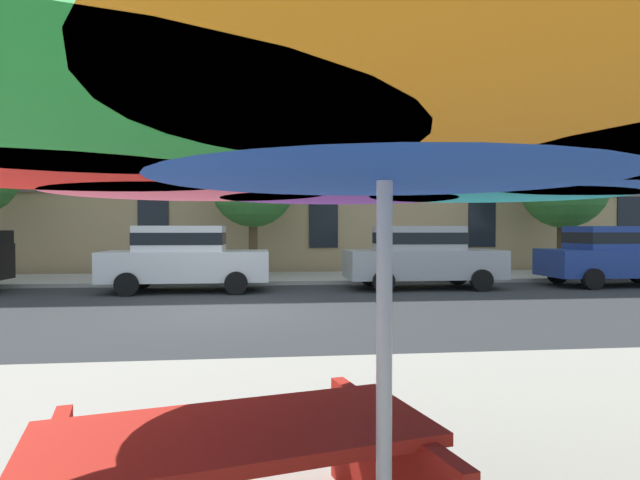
# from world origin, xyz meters

# --- Properties ---
(ground_plane) EXTENTS (120.00, 120.00, 0.00)m
(ground_plane) POSITION_xyz_m (0.00, 0.00, 0.00)
(ground_plane) COLOR #2D3033
(sidewalk_far) EXTENTS (56.00, 3.60, 0.12)m
(sidewalk_far) POSITION_xyz_m (0.00, 6.80, 0.06)
(sidewalk_far) COLOR #B2ADA3
(sidewalk_far) RESTS_ON ground
(apartment_building) EXTENTS (37.69, 12.08, 19.20)m
(apartment_building) POSITION_xyz_m (0.00, 14.99, 9.60)
(apartment_building) COLOR tan
(apartment_building) RESTS_ON ground
(sedan_white) EXTENTS (4.40, 1.98, 1.78)m
(sedan_white) POSITION_xyz_m (-1.29, 3.70, 0.95)
(sedan_white) COLOR silver
(sedan_white) RESTS_ON ground
(sedan_silver) EXTENTS (4.40, 1.98, 1.78)m
(sedan_silver) POSITION_xyz_m (5.32, 3.70, 0.95)
(sedan_silver) COLOR #A8AAB2
(sedan_silver) RESTS_ON ground
(sedan_blue) EXTENTS (4.40, 1.98, 1.78)m
(sedan_blue) POSITION_xyz_m (11.29, 3.70, 0.95)
(sedan_blue) COLOR navy
(sedan_blue) RESTS_ON ground
(street_tree_middle) EXTENTS (2.87, 3.01, 4.74)m
(street_tree_middle) POSITION_xyz_m (0.54, 7.14, 3.25)
(street_tree_middle) COLOR brown
(street_tree_middle) RESTS_ON ground
(street_tree_right) EXTENTS (3.05, 3.18, 4.79)m
(street_tree_right) POSITION_xyz_m (11.57, 7.03, 3.27)
(street_tree_right) COLOR #4C3823
(street_tree_right) RESTS_ON ground
(patio_umbrella) EXTENTS (3.68, 3.68, 2.35)m
(patio_umbrella) POSITION_xyz_m (1.20, -9.00, 2.07)
(patio_umbrella) COLOR silver
(patio_umbrella) RESTS_ON ground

